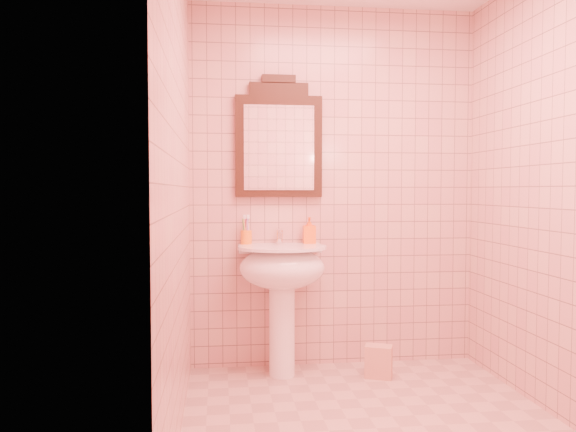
{
  "coord_description": "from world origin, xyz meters",
  "views": [
    {
      "loc": [
        -0.8,
        -2.76,
        1.23
      ],
      "look_at": [
        -0.39,
        0.55,
        1.08
      ],
      "focal_mm": 35.0,
      "sensor_mm": 36.0,
      "label": 1
    }
  ],
  "objects": [
    {
      "name": "soap_dispenser",
      "position": [
        -0.19,
        1.02,
        0.95
      ],
      "size": [
        0.09,
        0.09,
        0.18
      ],
      "primitive_type": "imported",
      "rotation": [
        0.0,
        0.0,
        -0.04
      ],
      "color": "orange",
      "rests_on": "pedestal_sink"
    },
    {
      "name": "floor",
      "position": [
        0.0,
        0.0,
        0.0
      ],
      "size": [
        2.2,
        2.2,
        0.0
      ],
      "primitive_type": "plane",
      "color": "#C6A18F",
      "rests_on": "ground"
    },
    {
      "name": "faucet",
      "position": [
        -0.39,
        1.01,
        0.92
      ],
      "size": [
        0.04,
        0.16,
        0.11
      ],
      "color": "white",
      "rests_on": "pedestal_sink"
    },
    {
      "name": "pedestal_sink",
      "position": [
        -0.39,
        0.87,
        0.66
      ],
      "size": [
        0.58,
        0.58,
        0.86
      ],
      "color": "white",
      "rests_on": "floor"
    },
    {
      "name": "towel",
      "position": [
        0.23,
        0.77,
        0.11
      ],
      "size": [
        0.2,
        0.17,
        0.21
      ],
      "primitive_type": "cube",
      "rotation": [
        0.0,
        0.0,
        -0.38
      ],
      "color": "#DD9F82",
      "rests_on": "floor"
    },
    {
      "name": "mirror",
      "position": [
        -0.39,
        1.07,
        1.57
      ],
      "size": [
        0.6,
        0.06,
        0.83
      ],
      "color": "black",
      "rests_on": "back_wall"
    },
    {
      "name": "back_wall",
      "position": [
        0.0,
        1.1,
        1.25
      ],
      "size": [
        2.0,
        0.02,
        2.5
      ],
      "primitive_type": "cube",
      "color": "#D7A596",
      "rests_on": "floor"
    },
    {
      "name": "toothbrush_cup",
      "position": [
        -0.62,
        1.03,
        0.91
      ],
      "size": [
        0.08,
        0.08,
        0.18
      ],
      "rotation": [
        0.0,
        0.0,
        -0.35
      ],
      "color": "orange",
      "rests_on": "pedestal_sink"
    }
  ]
}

